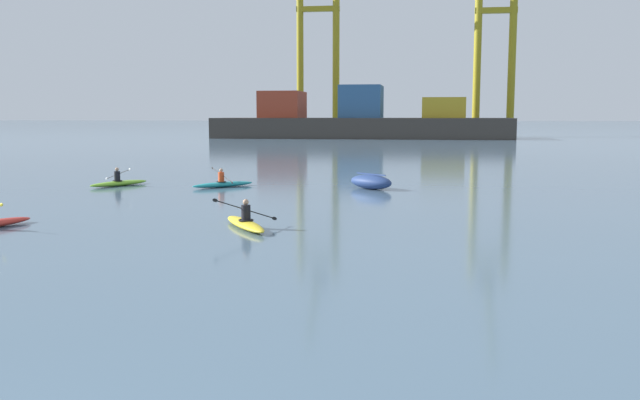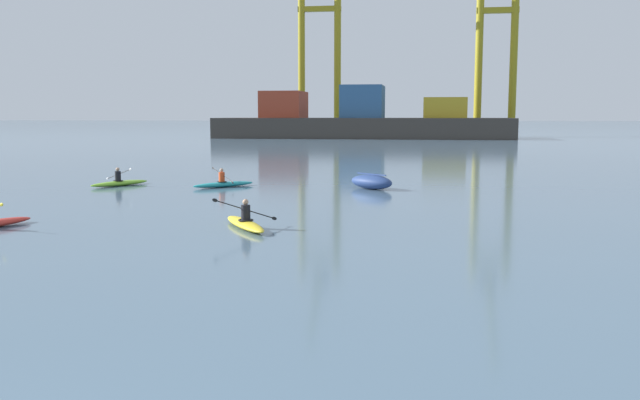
{
  "view_description": "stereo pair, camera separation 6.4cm",
  "coord_description": "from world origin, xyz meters",
  "px_view_note": "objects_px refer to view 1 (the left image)",
  "views": [
    {
      "loc": [
        4.35,
        -4.09,
        3.64
      ],
      "look_at": [
        0.69,
        19.68,
        0.6
      ],
      "focal_mm": 38.02,
      "sensor_mm": 36.0,
      "label": 1
    },
    {
      "loc": [
        4.42,
        -4.08,
        3.64
      ],
      "look_at": [
        0.69,
        19.68,
        0.6
      ],
      "focal_mm": 38.02,
      "sensor_mm": 36.0,
      "label": 2
    }
  ],
  "objects_px": {
    "gantry_crane_west": "(318,36)",
    "kayak_yellow": "(245,223)",
    "kayak_teal": "(223,184)",
    "capsized_dinghy": "(371,182)",
    "gantry_crane_west_mid": "(496,32)",
    "container_barge": "(359,121)",
    "kayak_lime": "(119,183)"
  },
  "relations": [
    {
      "from": "gantry_crane_west_mid",
      "to": "kayak_yellow",
      "type": "relative_size",
      "value": 10.81
    },
    {
      "from": "capsized_dinghy",
      "to": "kayak_yellow",
      "type": "height_order",
      "value": "kayak_yellow"
    },
    {
      "from": "capsized_dinghy",
      "to": "kayak_teal",
      "type": "height_order",
      "value": "kayak_teal"
    },
    {
      "from": "gantry_crane_west_mid",
      "to": "kayak_teal",
      "type": "bearing_deg",
      "value": -104.69
    },
    {
      "from": "gantry_crane_west",
      "to": "kayak_yellow",
      "type": "distance_m",
      "value": 100.49
    },
    {
      "from": "gantry_crane_west",
      "to": "kayak_lime",
      "type": "height_order",
      "value": "gantry_crane_west"
    },
    {
      "from": "gantry_crane_west",
      "to": "gantry_crane_west_mid",
      "type": "distance_m",
      "value": 30.31
    },
    {
      "from": "container_barge",
      "to": "kayak_yellow",
      "type": "xyz_separation_m",
      "value": [
        4.46,
        -85.19,
        -2.4
      ]
    },
    {
      "from": "gantry_crane_west_mid",
      "to": "kayak_yellow",
      "type": "distance_m",
      "value": 94.53
    },
    {
      "from": "capsized_dinghy",
      "to": "kayak_lime",
      "type": "relative_size",
      "value": 0.83
    },
    {
      "from": "container_barge",
      "to": "kayak_lime",
      "type": "xyz_separation_m",
      "value": [
        -5.36,
        -73.51,
        -2.4
      ]
    },
    {
      "from": "container_barge",
      "to": "capsized_dinghy",
      "type": "bearing_deg",
      "value": -84.09
    },
    {
      "from": "kayak_teal",
      "to": "kayak_lime",
      "type": "relative_size",
      "value": 0.88
    },
    {
      "from": "container_barge",
      "to": "gantry_crane_west",
      "type": "height_order",
      "value": "gantry_crane_west"
    },
    {
      "from": "container_barge",
      "to": "kayak_yellow",
      "type": "height_order",
      "value": "container_barge"
    },
    {
      "from": "kayak_yellow",
      "to": "capsized_dinghy",
      "type": "bearing_deg",
      "value": 75.75
    },
    {
      "from": "container_barge",
      "to": "capsized_dinghy",
      "type": "xyz_separation_m",
      "value": [
        7.56,
        -72.97,
        -2.23
      ]
    },
    {
      "from": "kayak_lime",
      "to": "gantry_crane_west",
      "type": "bearing_deg",
      "value": 92.15
    },
    {
      "from": "container_barge",
      "to": "kayak_teal",
      "type": "xyz_separation_m",
      "value": [
        0.09,
        -73.25,
        -2.4
      ]
    },
    {
      "from": "gantry_crane_west_mid",
      "to": "kayak_yellow",
      "type": "bearing_deg",
      "value": -100.22
    },
    {
      "from": "gantry_crane_west",
      "to": "container_barge",
      "type": "bearing_deg",
      "value": -56.42
    },
    {
      "from": "kayak_yellow",
      "to": "kayak_teal",
      "type": "height_order",
      "value": "kayak_yellow"
    },
    {
      "from": "kayak_teal",
      "to": "gantry_crane_west_mid",
      "type": "bearing_deg",
      "value": 75.31
    },
    {
      "from": "kayak_lime",
      "to": "container_barge",
      "type": "bearing_deg",
      "value": 85.83
    },
    {
      "from": "capsized_dinghy",
      "to": "kayak_teal",
      "type": "bearing_deg",
      "value": -177.89
    },
    {
      "from": "capsized_dinghy",
      "to": "kayak_yellow",
      "type": "relative_size",
      "value": 0.84
    },
    {
      "from": "container_barge",
      "to": "gantry_crane_west_mid",
      "type": "height_order",
      "value": "gantry_crane_west_mid"
    },
    {
      "from": "gantry_crane_west_mid",
      "to": "gantry_crane_west",
      "type": "bearing_deg",
      "value": 167.53
    },
    {
      "from": "gantry_crane_west",
      "to": "gantry_crane_west_mid",
      "type": "xyz_separation_m",
      "value": [
        29.59,
        -6.54,
        -0.72
      ]
    },
    {
      "from": "container_barge",
      "to": "gantry_crane_west",
      "type": "bearing_deg",
      "value": 123.58
    },
    {
      "from": "gantry_crane_west",
      "to": "capsized_dinghy",
      "type": "height_order",
      "value": "gantry_crane_west"
    },
    {
      "from": "gantry_crane_west_mid",
      "to": "kayak_lime",
      "type": "height_order",
      "value": "gantry_crane_west_mid"
    }
  ]
}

